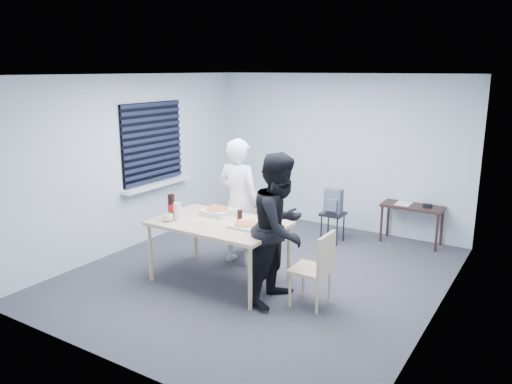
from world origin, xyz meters
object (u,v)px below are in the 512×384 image
Objects in this scene: dining_table at (219,226)px; side_table at (412,210)px; backpack at (333,201)px; soda_bottle at (172,206)px; chair_far at (248,221)px; mug_b at (237,213)px; mug_a at (168,218)px; stool at (333,219)px; person_black at (280,228)px; person_white at (239,202)px; chair_right at (317,265)px.

dining_table is 3.24m from side_table.
soda_bottle is at bearing -114.69° from backpack.
mug_b reaches higher than chair_far.
mug_a is at bearing -150.23° from dining_table.
person_black is at bearing -82.52° from stool.
person_black reaches higher than dining_table.
person_black is 3.68× the size of stool.
side_table is 2.43× the size of backpack.
person_white is 4.64× the size of backpack.
stool is 2.79m from mug_a.
soda_bottle reaches higher than dining_table.
mug_b is (0.05, 0.32, 0.11)m from dining_table.
chair_far is 0.50× the size of person_white.
soda_bottle is (-0.08, 0.15, 0.10)m from mug_a.
stool is 0.30m from backpack.
chair_far is (-0.21, 1.00, -0.23)m from dining_table.
person_white is at bearing 156.79° from chair_right.
soda_bottle reaches higher than chair_far.
chair_right reaches higher than backpack.
person_black is (1.13, -1.06, 0.37)m from chair_far.
mug_b is at bearing -123.99° from side_table.
backpack is 2.65m from soda_bottle.
mug_a is 0.41× the size of soda_bottle.
mug_a is (-1.18, -2.48, 0.48)m from stool.
chair_right is 1.98m from mug_a.
chair_right is 1.39m from mug_b.
person_white is at bearing 102.38° from dining_table.
side_table is 1.23m from backpack.
person_black is 1.49m from mug_a.
backpack is at bearing 109.16° from chair_right.
person_black is 14.39× the size of mug_a.
soda_bottle is (-0.63, -0.16, 0.20)m from dining_table.
person_white is at bearing -131.33° from side_table.
side_table is (1.69, 2.75, -0.20)m from dining_table.
chair_far is at bearing 70.13° from soda_bottle.
mug_a reaches higher than chair_far.
dining_table reaches higher than stool.
soda_bottle is at bearing -128.58° from side_table.
backpack is (0.62, 2.15, -0.07)m from dining_table.
mug_b is at bearing 35.23° from soda_bottle.
mug_b is 0.33× the size of soda_bottle.
person_black is 1.91× the size of side_table.
side_table reaches higher than stool.
mug_b is (-0.57, -1.83, 0.18)m from backpack.
side_table is 7.53× the size of mug_a.
mug_b is (-0.57, -1.84, 0.47)m from stool.
mug_b is (-0.86, 0.38, -0.04)m from person_black.
chair_far is 2.59m from side_table.
chair_far is 1.31m from soda_bottle.
stool is (-0.74, 2.15, -0.14)m from chair_right.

